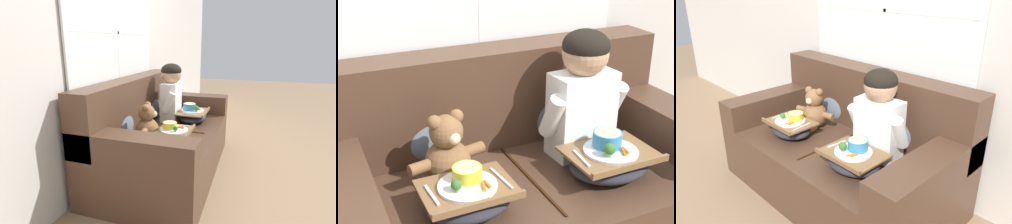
% 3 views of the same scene
% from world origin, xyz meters
% --- Properties ---
extents(ground_plane, '(14.00, 14.00, 0.00)m').
position_xyz_m(ground_plane, '(0.00, 0.00, 0.00)').
color(ground_plane, '#8E7051').
extents(wall_back_with_window, '(8.00, 0.08, 2.60)m').
position_xyz_m(wall_back_with_window, '(0.00, 0.54, 1.30)').
color(wall_back_with_window, beige).
rests_on(wall_back_with_window, ground_plane).
extents(couch, '(1.77, 0.94, 0.91)m').
position_xyz_m(couch, '(0.00, 0.07, 0.33)').
color(couch, '#4C3323').
rests_on(couch, ground_plane).
extents(throw_pillow_behind_child, '(0.35, 0.17, 0.36)m').
position_xyz_m(throw_pillow_behind_child, '(0.33, 0.29, 0.59)').
color(throw_pillow_behind_child, slate).
rests_on(throw_pillow_behind_child, couch).
extents(throw_pillow_behind_teddy, '(0.32, 0.15, 0.33)m').
position_xyz_m(throw_pillow_behind_teddy, '(-0.33, 0.29, 0.59)').
color(throw_pillow_behind_teddy, slate).
rests_on(throw_pillow_behind_teddy, couch).
extents(child_figure, '(0.43, 0.22, 0.61)m').
position_xyz_m(child_figure, '(0.33, 0.07, 0.76)').
color(child_figure, white).
rests_on(child_figure, couch).
extents(teddy_bear, '(0.36, 0.26, 0.33)m').
position_xyz_m(teddy_bear, '(-0.33, 0.06, 0.57)').
color(teddy_bear, brown).
rests_on(teddy_bear, couch).
extents(lap_tray_child, '(0.39, 0.30, 0.19)m').
position_xyz_m(lap_tray_child, '(0.33, -0.17, 0.50)').
color(lap_tray_child, '#2D2D38').
rests_on(lap_tray_child, child_figure).
extents(lap_tray_teddy, '(0.36, 0.28, 0.18)m').
position_xyz_m(lap_tray_teddy, '(-0.33, -0.17, 0.50)').
color(lap_tray_teddy, '#2D2D38').
rests_on(lap_tray_teddy, teddy_bear).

